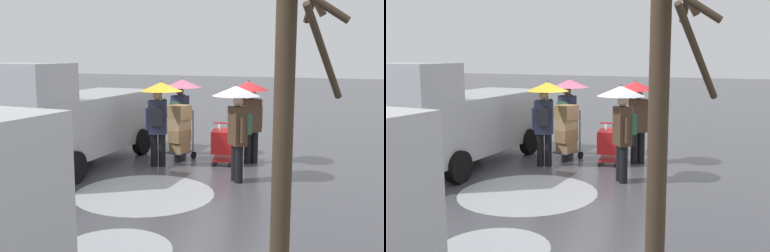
% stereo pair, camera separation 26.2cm
% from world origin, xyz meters
% --- Properties ---
extents(ground_plane, '(90.00, 90.00, 0.00)m').
position_xyz_m(ground_plane, '(0.00, 0.00, 0.00)').
color(ground_plane, '#4C4C51').
extents(slush_patch_near_cluster, '(2.83, 2.83, 0.01)m').
position_xyz_m(slush_patch_near_cluster, '(0.69, 2.63, 0.00)').
color(slush_patch_near_cluster, '#ADAFB5').
rests_on(slush_patch_near_cluster, ground).
extents(slush_patch_under_van, '(1.67, 1.67, 0.01)m').
position_xyz_m(slush_patch_under_van, '(-0.23, 5.22, 0.00)').
color(slush_patch_under_van, '#ADAFB5').
rests_on(slush_patch_under_van, ground).
extents(cargo_van_parked_right, '(2.30, 5.39, 2.60)m').
position_xyz_m(cargo_van_parked_right, '(3.46, 1.26, 1.18)').
color(cargo_van_parked_right, '#B7BABF').
rests_on(cargo_van_parked_right, ground).
extents(shopping_cart_vendor, '(0.72, 0.92, 1.04)m').
position_xyz_m(shopping_cart_vendor, '(0.05, -0.39, 0.57)').
color(shopping_cart_vendor, red).
rests_on(shopping_cart_vendor, ground).
extents(hand_dolly_boxes, '(0.65, 0.80, 1.47)m').
position_xyz_m(hand_dolly_boxes, '(1.25, -0.40, 0.84)').
color(hand_dolly_boxes, '#515156').
rests_on(hand_dolly_boxes, ground).
extents(pedestrian_pink_side, '(1.04, 1.04, 2.15)m').
position_xyz_m(pedestrian_pink_side, '(-0.75, 1.00, 1.57)').
color(pedestrian_pink_side, black).
rests_on(pedestrian_pink_side, ground).
extents(pedestrian_black_side, '(1.04, 1.04, 2.15)m').
position_xyz_m(pedestrian_black_side, '(-0.56, -0.71, 1.57)').
color(pedestrian_black_side, black).
rests_on(pedestrian_black_side, ground).
extents(pedestrian_white_side, '(1.04, 1.04, 2.15)m').
position_xyz_m(pedestrian_white_side, '(1.42, 0.45, 1.57)').
color(pedestrian_white_side, black).
rests_on(pedestrian_white_side, ground).
extents(pedestrian_far_side, '(1.04, 1.04, 2.15)m').
position_xyz_m(pedestrian_far_side, '(1.46, -0.97, 1.57)').
color(pedestrian_far_side, black).
rests_on(pedestrian_far_side, ground).
extents(bare_tree_near, '(1.07, 1.18, 4.36)m').
position_xyz_m(bare_tree_near, '(-2.63, 5.24, 2.19)').
color(bare_tree_near, '#423323').
rests_on(bare_tree_near, ground).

